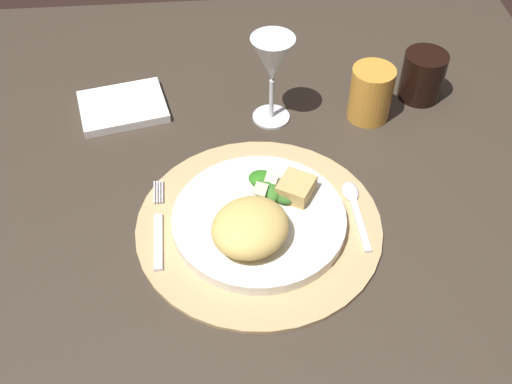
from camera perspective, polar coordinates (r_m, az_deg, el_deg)
The scene contains 12 objects.
dining_table at distance 1.09m, azimuth -1.40°, elevation -4.51°, with size 1.19×1.09×0.73m.
placemat at distance 0.90m, azimuth 0.27°, elevation -3.05°, with size 0.35×0.35×0.01m, color tan.
dinner_plate at distance 0.89m, azimuth 0.28°, elevation -2.55°, with size 0.25×0.25×0.02m, color white.
pasta_serving at distance 0.84m, azimuth -0.53°, elevation -3.25°, with size 0.11×0.10×0.05m, color #E0BA61.
salad_greens at distance 0.91m, azimuth 1.30°, elevation 0.27°, with size 0.08×0.08×0.03m.
bread_piece at distance 0.90m, azimuth 3.68°, elevation 0.37°, with size 0.05×0.05×0.03m, color tan.
fork at distance 0.90m, azimuth -8.93°, elevation -3.26°, with size 0.02×0.17×0.00m.
spoon at distance 0.93m, azimuth 8.96°, elevation -1.05°, with size 0.02×0.14×0.01m.
napkin at distance 1.11m, azimuth -12.10°, elevation 7.65°, with size 0.14×0.12×0.01m, color white.
wine_glass at distance 1.01m, azimuth 1.51°, elevation 11.74°, with size 0.07×0.07×0.16m.
amber_tumbler at distance 1.07m, azimuth 10.46°, elevation 8.86°, with size 0.07×0.07×0.09m, color gold.
dark_tumbler at distance 1.14m, azimuth 15.01°, elevation 10.23°, with size 0.07×0.07×0.09m, color black.
Camera 1 is at (-0.03, -0.68, 1.42)m, focal length 43.70 mm.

